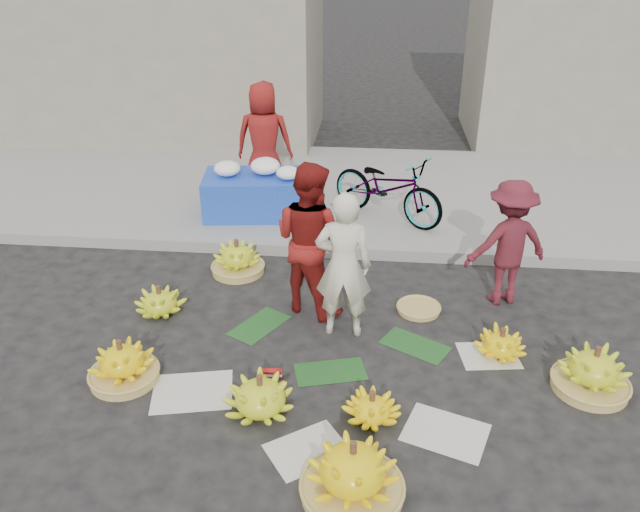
# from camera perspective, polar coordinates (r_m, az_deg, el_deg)

# --- Properties ---
(ground) EXTENTS (80.00, 80.00, 0.00)m
(ground) POSITION_cam_1_polar(r_m,az_deg,el_deg) (6.04, 2.08, -9.45)
(ground) COLOR black
(ground) RESTS_ON ground
(curb) EXTENTS (40.00, 0.25, 0.15)m
(curb) POSITION_cam_1_polar(r_m,az_deg,el_deg) (7.88, 3.11, 0.57)
(curb) COLOR gray
(curb) RESTS_ON ground
(sidewalk) EXTENTS (40.00, 4.00, 0.12)m
(sidewalk) POSITION_cam_1_polar(r_m,az_deg,el_deg) (9.81, 3.70, 5.99)
(sidewalk) COLOR gray
(sidewalk) RESTS_ON ground
(building_left) EXTENTS (6.00, 3.00, 4.00)m
(building_left) POSITION_cam_1_polar(r_m,az_deg,el_deg) (12.87, -14.65, 19.28)
(building_left) COLOR gray
(building_left) RESTS_ON sidewalk
(building_right) EXTENTS (5.00, 3.00, 5.00)m
(building_right) POSITION_cam_1_polar(r_m,az_deg,el_deg) (13.29, 25.82, 20.01)
(building_right) COLOR gray
(building_right) RESTS_ON sidewalk
(newspaper_scatter) EXTENTS (3.20, 1.80, 0.00)m
(newspaper_scatter) POSITION_cam_1_polar(r_m,az_deg,el_deg) (5.42, 1.52, -14.47)
(newspaper_scatter) COLOR silver
(newspaper_scatter) RESTS_ON ground
(banana_leaves) EXTENTS (2.00, 1.00, 0.00)m
(banana_leaves) POSITION_cam_1_polar(r_m,az_deg,el_deg) (6.21, 1.27, -8.27)
(banana_leaves) COLOR #17471B
(banana_leaves) RESTS_ON ground
(banana_bunch_0) EXTENTS (0.69, 0.69, 0.43)m
(banana_bunch_0) POSITION_cam_1_polar(r_m,az_deg,el_deg) (5.96, -17.62, -9.36)
(banana_bunch_0) COLOR #AE9049
(banana_bunch_0) RESTS_ON ground
(banana_bunch_1) EXTENTS (0.64, 0.64, 0.37)m
(banana_bunch_1) POSITION_cam_1_polar(r_m,az_deg,el_deg) (5.40, -5.48, -12.60)
(banana_bunch_1) COLOR #A7C51C
(banana_bunch_1) RESTS_ON ground
(banana_bunch_2) EXTENTS (0.74, 0.74, 0.50)m
(banana_bunch_2) POSITION_cam_1_polar(r_m,az_deg,el_deg) (4.69, 3.00, -19.13)
(banana_bunch_2) COLOR #AE9049
(banana_bunch_2) RESTS_ON ground
(banana_bunch_3) EXTENTS (0.57, 0.57, 0.29)m
(banana_bunch_3) POSITION_cam_1_polar(r_m,az_deg,el_deg) (5.34, 4.75, -13.68)
(banana_bunch_3) COLOR yellow
(banana_bunch_3) RESTS_ON ground
(banana_bunch_4) EXTENTS (0.66, 0.66, 0.45)m
(banana_bunch_4) POSITION_cam_1_polar(r_m,az_deg,el_deg) (6.08, 23.69, -9.63)
(banana_bunch_4) COLOR #AE9049
(banana_bunch_4) RESTS_ON ground
(banana_bunch_5) EXTENTS (0.47, 0.47, 0.30)m
(banana_bunch_5) POSITION_cam_1_polar(r_m,az_deg,el_deg) (6.29, 16.24, -7.69)
(banana_bunch_5) COLOR yellow
(banana_bunch_5) RESTS_ON ground
(banana_bunch_6) EXTENTS (0.62, 0.62, 0.32)m
(banana_bunch_6) POSITION_cam_1_polar(r_m,az_deg,el_deg) (6.88, -14.43, -4.03)
(banana_bunch_6) COLOR #A7C51C
(banana_bunch_6) RESTS_ON ground
(banana_bunch_7) EXTENTS (0.66, 0.66, 0.43)m
(banana_bunch_7) POSITION_cam_1_polar(r_m,az_deg,el_deg) (7.49, -7.56, -0.24)
(banana_bunch_7) COLOR #AE9049
(banana_bunch_7) RESTS_ON ground
(basket_spare) EXTENTS (0.54, 0.54, 0.05)m
(basket_spare) POSITION_cam_1_polar(r_m,az_deg,el_deg) (6.83, 9.00, -4.78)
(basket_spare) COLOR #AE9049
(basket_spare) RESTS_ON ground
(incense_stack) EXTENTS (0.20, 0.08, 0.08)m
(incense_stack) POSITION_cam_1_polar(r_m,az_deg,el_deg) (5.81, -4.47, -10.69)
(incense_stack) COLOR #B31513
(incense_stack) RESTS_ON ground
(vendor_cream) EXTENTS (0.56, 0.38, 1.52)m
(vendor_cream) POSITION_cam_1_polar(r_m,az_deg,el_deg) (6.05, 2.15, -0.89)
(vendor_cream) COLOR beige
(vendor_cream) RESTS_ON ground
(vendor_red) EXTENTS (1.01, 0.94, 1.65)m
(vendor_red) POSITION_cam_1_polar(r_m,az_deg,el_deg) (6.43, -0.99, 1.58)
(vendor_red) COLOR maroon
(vendor_red) RESTS_ON ground
(man_striped) EXTENTS (1.02, 0.77, 1.40)m
(man_striped) POSITION_cam_1_polar(r_m,az_deg,el_deg) (6.91, 16.82, 1.13)
(man_striped) COLOR maroon
(man_striped) RESTS_ON ground
(flower_table) EXTENTS (1.44, 0.99, 0.78)m
(flower_table) POSITION_cam_1_polar(r_m,az_deg,el_deg) (8.74, -6.04, 5.87)
(flower_table) COLOR #1B3FB5
(flower_table) RESTS_ON sidewalk
(grey_bucket) EXTENTS (0.28, 0.28, 0.32)m
(grey_bucket) POSITION_cam_1_polar(r_m,az_deg,el_deg) (8.99, -9.14, 5.16)
(grey_bucket) COLOR slate
(grey_bucket) RESTS_ON sidewalk
(flower_vendor) EXTENTS (0.85, 0.58, 1.68)m
(flower_vendor) POSITION_cam_1_polar(r_m,az_deg,el_deg) (9.26, -5.13, 10.53)
(flower_vendor) COLOR maroon
(flower_vendor) RESTS_ON sidewalk
(bicycle) EXTENTS (1.46, 1.77, 0.91)m
(bicycle) POSITION_cam_1_polar(r_m,az_deg,el_deg) (8.54, 6.21, 6.27)
(bicycle) COLOR gray
(bicycle) RESTS_ON sidewalk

